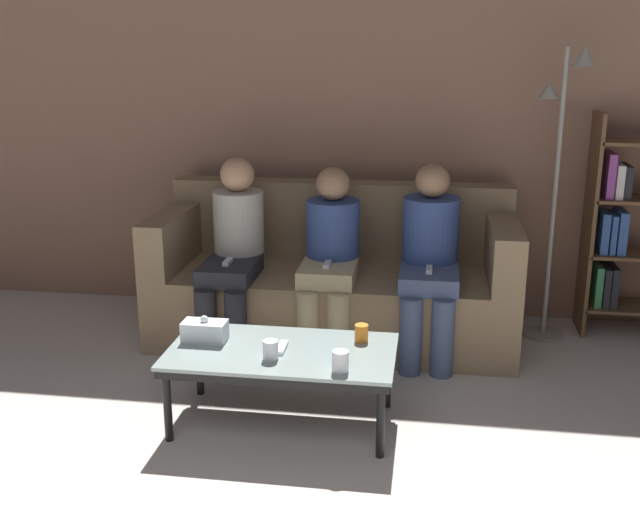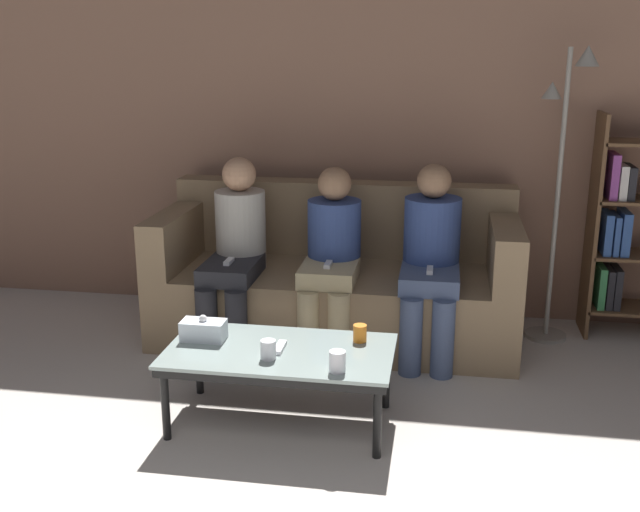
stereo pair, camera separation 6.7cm
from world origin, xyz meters
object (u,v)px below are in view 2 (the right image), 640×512
at_px(cup_near_right, 360,333).
at_px(seated_person_mid_right, 431,255).
at_px(coffee_table, 280,357).
at_px(cup_near_left, 337,362).
at_px(tissue_box, 204,330).
at_px(game_remote, 280,347).
at_px(standing_lamp, 563,165).
at_px(seated_person_left_end, 236,247).
at_px(seated_person_mid_left, 332,253).
at_px(cup_far_center, 268,350).
at_px(couch, 337,283).

xyz_separation_m(cup_near_right, seated_person_mid_right, (0.32, 0.85, 0.19)).
relative_size(coffee_table, cup_near_left, 11.11).
bearing_deg(tissue_box, cup_near_right, 7.79).
relative_size(tissue_box, seated_person_mid_right, 0.19).
bearing_deg(seated_person_mid_right, cup_near_right, -110.85).
distance_m(game_remote, standing_lamp, 2.14).
xyz_separation_m(game_remote, seated_person_left_end, (-0.49, 1.00, 0.22)).
xyz_separation_m(tissue_box, seated_person_mid_left, (0.50, 0.95, 0.16)).
height_order(cup_near_left, seated_person_mid_left, seated_person_mid_left).
bearing_deg(cup_far_center, cup_near_left, -14.62).
bearing_deg(seated_person_mid_left, standing_lamp, 15.74).
relative_size(couch, tissue_box, 10.21).
bearing_deg(tissue_box, standing_lamp, 35.63).
bearing_deg(seated_person_mid_left, seated_person_left_end, -178.53).
xyz_separation_m(coffee_table, seated_person_mid_left, (0.10, 1.01, 0.25)).
xyz_separation_m(cup_near_right, tissue_box, (-0.78, -0.11, 0.01)).
height_order(cup_near_right, game_remote, cup_near_right).
xyz_separation_m(tissue_box, seated_person_mid_right, (1.10, 0.95, 0.18)).
bearing_deg(seated_person_mid_left, seated_person_mid_right, 0.07).
bearing_deg(cup_near_left, game_remote, 146.25).
bearing_deg(standing_lamp, seated_person_mid_right, -153.44).
height_order(coffee_table, cup_far_center, cup_far_center).
xyz_separation_m(cup_far_center, standing_lamp, (1.49, 1.52, 0.68)).
distance_m(couch, cup_near_right, 1.11).
relative_size(cup_far_center, game_remote, 0.62).
relative_size(cup_far_center, seated_person_left_end, 0.08).
xyz_separation_m(couch, seated_person_left_end, (-0.60, -0.24, 0.28)).
relative_size(cup_near_left, tissue_box, 0.45).
relative_size(cup_near_right, cup_far_center, 0.93).
bearing_deg(cup_far_center, couch, 84.52).
height_order(cup_near_left, cup_near_right, cup_near_left).
distance_m(couch, cup_far_center, 1.36).
height_order(couch, seated_person_left_end, seated_person_left_end).
xyz_separation_m(couch, tissue_box, (-0.50, -1.17, 0.10)).
distance_m(cup_near_left, seated_person_mid_left, 1.25).
bearing_deg(standing_lamp, cup_far_center, -134.54).
bearing_deg(game_remote, seated_person_mid_right, 55.49).
relative_size(cup_far_center, tissue_box, 0.42).
bearing_deg(tissue_box, coffee_table, -8.17).
distance_m(cup_near_left, seated_person_mid_right, 1.29).
relative_size(seated_person_left_end, seated_person_mid_right, 1.01).
height_order(game_remote, seated_person_left_end, seated_person_left_end).
distance_m(standing_lamp, seated_person_left_end, 2.06).
bearing_deg(couch, cup_far_center, -95.48).
relative_size(cup_near_left, seated_person_mid_left, 0.09).
distance_m(tissue_box, seated_person_mid_right, 1.47).
height_order(cup_far_center, standing_lamp, standing_lamp).
xyz_separation_m(game_remote, standing_lamp, (1.46, 1.40, 0.71)).
xyz_separation_m(couch, game_remote, (-0.10, -1.23, 0.06)).
bearing_deg(seated_person_left_end, standing_lamp, 11.53).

